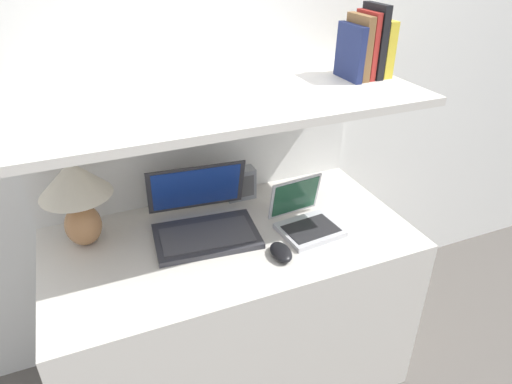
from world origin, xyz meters
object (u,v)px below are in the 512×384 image
at_px(book_red, 366,45).
at_px(book_navy, 350,52).
at_px(laptop_small, 305,219).
at_px(book_black, 373,41).
at_px(computer_mouse, 281,252).
at_px(book_yellow, 382,48).
at_px(laptop_large, 203,220).
at_px(router_box, 240,184).
at_px(book_brown, 358,47).
at_px(table_lamp, 76,190).

bearing_deg(book_red, book_navy, 180.00).
bearing_deg(laptop_small, book_red, 24.05).
bearing_deg(book_black, computer_mouse, -151.87).
xyz_separation_m(book_yellow, book_red, (-0.07, 0.00, 0.02)).
bearing_deg(laptop_large, router_box, 39.27).
bearing_deg(book_brown, laptop_small, -153.20).
relative_size(laptop_small, book_yellow, 1.23).
relative_size(laptop_small, router_box, 1.80).
distance_m(laptop_large, book_red, 0.87).
xyz_separation_m(laptop_large, computer_mouse, (0.20, -0.26, -0.03)).
bearing_deg(book_yellow, table_lamp, 174.91).
xyz_separation_m(book_red, book_navy, (-0.06, 0.00, -0.02)).
bearing_deg(laptop_small, router_box, 115.22).
distance_m(computer_mouse, book_black, 0.83).
xyz_separation_m(laptop_large, router_box, (0.22, 0.18, 0.02)).
bearing_deg(book_navy, router_box, 152.24).
height_order(book_yellow, book_navy, book_yellow).
xyz_separation_m(computer_mouse, book_yellow, (0.51, 0.25, 0.61)).
bearing_deg(book_yellow, book_navy, 180.00).
distance_m(laptop_large, laptop_small, 0.39).
bearing_deg(computer_mouse, book_navy, 33.79).
bearing_deg(book_black, book_red, 180.00).
bearing_deg(laptop_large, computer_mouse, -51.67).
bearing_deg(laptop_small, book_navy, 30.22).
bearing_deg(laptop_small, computer_mouse, -141.98).
relative_size(laptop_large, book_navy, 2.14).
xyz_separation_m(router_box, book_yellow, (0.49, -0.19, 0.56)).
height_order(router_box, book_yellow, book_yellow).
distance_m(laptop_large, book_yellow, 0.92).
relative_size(laptop_small, book_navy, 1.28).
bearing_deg(router_box, book_black, -22.64).
distance_m(book_red, book_navy, 0.07).
height_order(laptop_large, book_brown, book_brown).
distance_m(laptop_large, computer_mouse, 0.33).
distance_m(book_brown, book_navy, 0.04).
bearing_deg(book_red, book_brown, 180.00).
xyz_separation_m(book_black, book_navy, (-0.09, 0.00, -0.03)).
bearing_deg(book_brown, book_yellow, 0.00).
xyz_separation_m(book_brown, book_navy, (-0.03, 0.00, -0.02)).
xyz_separation_m(computer_mouse, book_navy, (0.37, 0.25, 0.60)).
height_order(laptop_large, book_black, book_black).
bearing_deg(book_red, laptop_small, -155.95).
bearing_deg(book_yellow, computer_mouse, -153.84).
xyz_separation_m(laptop_small, book_black, (0.30, 0.12, 0.61)).
xyz_separation_m(table_lamp, laptop_large, (0.42, -0.09, -0.17)).
relative_size(laptop_large, router_box, 3.03).
height_order(laptop_small, book_navy, book_navy).
height_order(laptop_small, router_box, laptop_small).
height_order(laptop_small, book_brown, book_brown).
relative_size(laptop_small, book_brown, 1.11).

